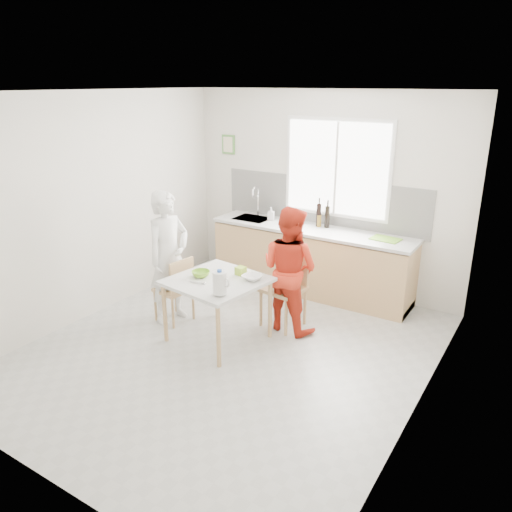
{
  "coord_description": "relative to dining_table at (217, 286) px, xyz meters",
  "views": [
    {
      "loc": [
        2.81,
        -3.91,
        2.79
      ],
      "look_at": [
        0.22,
        0.2,
        1.08
      ],
      "focal_mm": 35.0,
      "sensor_mm": 36.0,
      "label": 1
    }
  ],
  "objects": [
    {
      "name": "ground",
      "position": [
        0.26,
        -0.16,
        -0.65
      ],
      "size": [
        4.5,
        4.5,
        0.0
      ],
      "primitive_type": "plane",
      "color": "#B7B7B2",
      "rests_on": "ground"
    },
    {
      "name": "room_shell",
      "position": [
        0.26,
        -0.16,
        0.99
      ],
      "size": [
        4.5,
        4.5,
        4.5
      ],
      "color": "silver",
      "rests_on": "ground"
    },
    {
      "name": "window",
      "position": [
        0.46,
        2.07,
        1.05
      ],
      "size": [
        1.5,
        0.06,
        1.3
      ],
      "color": "white",
      "rests_on": "room_shell"
    },
    {
      "name": "backsplash",
      "position": [
        0.26,
        2.08,
        0.57
      ],
      "size": [
        3.0,
        0.02,
        0.65
      ],
      "primitive_type": "cube",
      "color": "white",
      "rests_on": "room_shell"
    },
    {
      "name": "picture_frame",
      "position": [
        -1.29,
        2.08,
        1.25
      ],
      "size": [
        0.22,
        0.03,
        0.28
      ],
      "color": "#569845",
      "rests_on": "room_shell"
    },
    {
      "name": "kitchen_counter",
      "position": [
        0.26,
        1.79,
        -0.24
      ],
      "size": [
        2.84,
        0.64,
        1.37
      ],
      "color": "tan",
      "rests_on": "ground"
    },
    {
      "name": "dining_table",
      "position": [
        0.0,
        0.0,
        0.0
      ],
      "size": [
        1.07,
        1.07,
        0.73
      ],
      "rotation": [
        0.0,
        0.0,
        -0.14
      ],
      "color": "silver",
      "rests_on": "ground"
    },
    {
      "name": "chair_left",
      "position": [
        -0.68,
        0.1,
        -0.2
      ],
      "size": [
        0.43,
        0.43,
        0.82
      ],
      "rotation": [
        0.0,
        0.0,
        -1.71
      ],
      "color": "tan",
      "rests_on": "ground"
    },
    {
      "name": "chair_far",
      "position": [
        0.46,
        0.76,
        -0.13
      ],
      "size": [
        0.49,
        0.49,
        0.95
      ],
      "rotation": [
        0.0,
        0.0,
        -0.14
      ],
      "color": "tan",
      "rests_on": "ground"
    },
    {
      "name": "person_white",
      "position": [
        -0.79,
        0.11,
        0.15
      ],
      "size": [
        0.46,
        0.64,
        1.61
      ],
      "primitive_type": "imported",
      "rotation": [
        0.0,
        0.0,
        1.43
      ],
      "color": "white",
      "rests_on": "ground"
    },
    {
      "name": "person_red",
      "position": [
        0.54,
        0.68,
        0.09
      ],
      "size": [
        0.79,
        0.66,
        1.48
      ],
      "primitive_type": "imported",
      "rotation": [
        0.0,
        0.0,
        3.0
      ],
      "color": "red",
      "rests_on": "ground"
    },
    {
      "name": "bowl_green",
      "position": [
        -0.21,
        -0.02,
        0.11
      ],
      "size": [
        0.23,
        0.23,
        0.06
      ],
      "primitive_type": "imported",
      "rotation": [
        0.0,
        0.0,
        -0.14
      ],
      "color": "#7FC02C",
      "rests_on": "dining_table"
    },
    {
      "name": "bowl_white",
      "position": [
        0.33,
        0.21,
        0.1
      ],
      "size": [
        0.24,
        0.24,
        0.05
      ],
      "primitive_type": "imported",
      "rotation": [
        0.0,
        0.0,
        -0.14
      ],
      "color": "white",
      "rests_on": "dining_table"
    },
    {
      "name": "milk_jug",
      "position": [
        0.28,
        -0.32,
        0.21
      ],
      "size": [
        0.2,
        0.15,
        0.26
      ],
      "rotation": [
        0.0,
        0.0,
        -0.14
      ],
      "color": "white",
      "rests_on": "dining_table"
    },
    {
      "name": "green_box",
      "position": [
        0.14,
        0.26,
        0.12
      ],
      "size": [
        0.11,
        0.11,
        0.09
      ],
      "primitive_type": "cube",
      "rotation": [
        0.0,
        0.0,
        -0.14
      ],
      "color": "#99C42D",
      "rests_on": "dining_table"
    },
    {
      "name": "spoon",
      "position": [
        -0.11,
        -0.21,
        0.09
      ],
      "size": [
        0.16,
        0.04,
        0.01
      ],
      "primitive_type": "cylinder",
      "rotation": [
        0.0,
        1.57,
        0.21
      ],
      "color": "#A5A5AA",
      "rests_on": "dining_table"
    },
    {
      "name": "cutting_board",
      "position": [
        1.27,
        1.82,
        0.27
      ],
      "size": [
        0.37,
        0.29,
        0.01
      ],
      "primitive_type": "cube",
      "rotation": [
        0.0,
        0.0,
        -0.11
      ],
      "color": "#70B429",
      "rests_on": "kitchen_counter"
    },
    {
      "name": "wine_bottle_a",
      "position": [
        0.3,
        1.92,
        0.43
      ],
      "size": [
        0.07,
        0.07,
        0.32
      ],
      "primitive_type": "cylinder",
      "color": "black",
      "rests_on": "kitchen_counter"
    },
    {
      "name": "wine_bottle_b",
      "position": [
        0.42,
        1.93,
        0.42
      ],
      "size": [
        0.07,
        0.07,
        0.3
      ],
      "primitive_type": "cylinder",
      "color": "black",
      "rests_on": "kitchen_counter"
    },
    {
      "name": "jar_amber",
      "position": [
        0.31,
        1.91,
        0.35
      ],
      "size": [
        0.06,
        0.06,
        0.16
      ],
      "primitive_type": "cylinder",
      "color": "olive",
      "rests_on": "kitchen_counter"
    },
    {
      "name": "soap_bottle",
      "position": [
        -0.41,
        1.85,
        0.36
      ],
      "size": [
        0.11,
        0.11,
        0.19
      ],
      "primitive_type": "imported",
      "rotation": [
        0.0,
        0.0,
        0.3
      ],
      "color": "#999999",
      "rests_on": "kitchen_counter"
    }
  ]
}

